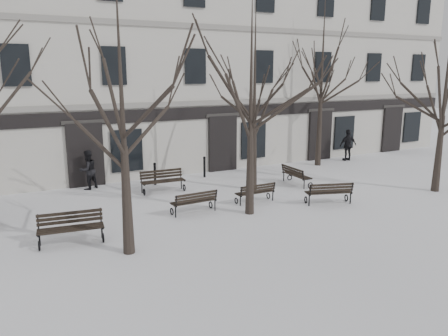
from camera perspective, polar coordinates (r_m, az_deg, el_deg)
ground at (r=14.93m, az=1.93°, el=-7.68°), size 100.00×100.00×0.00m
building at (r=26.08m, az=-12.51°, el=13.00°), size 40.40×10.20×11.40m
tree_1 at (r=12.16m, az=-13.28°, el=9.85°), size 5.21×5.21×7.44m
tree_2 at (r=15.48m, az=3.57°, el=10.86°), size 5.28×5.28×7.54m
tree_3 at (r=20.77m, az=27.11°, el=10.55°), size 5.52×5.52×7.89m
tree_5 at (r=18.88m, az=4.04°, el=11.41°), size 5.38×5.38×7.68m
tree_6 at (r=24.61m, az=12.73°, el=13.21°), size 6.26×6.26×8.94m
bench_0 at (r=14.16m, az=-19.38°, el=-7.28°), size 1.99×0.93×0.97m
bench_1 at (r=17.50m, az=4.15°, el=-3.15°), size 1.62×0.60×0.81m
bench_2 at (r=17.74m, az=13.56°, el=-3.06°), size 1.91×1.18×0.91m
bench_3 at (r=19.21m, az=-8.02°, el=-1.58°), size 1.93×0.79×0.95m
bench_4 at (r=16.19m, az=-3.90°, el=-4.33°), size 1.74×0.70×0.86m
bench_5 at (r=20.49m, az=9.35°, el=-0.88°), size 0.68×1.74×0.87m
bollard_a at (r=20.44m, az=-9.02°, el=-0.63°), size 0.13×0.13×1.05m
bollard_b at (r=21.65m, az=-2.57°, el=0.25°), size 0.14×0.14×1.06m
pedestrian_b at (r=20.48m, az=-17.20°, el=-2.64°), size 1.06×0.98×1.76m
pedestrian_c at (r=26.88m, az=15.77°, el=0.96°), size 1.13×0.59×1.84m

